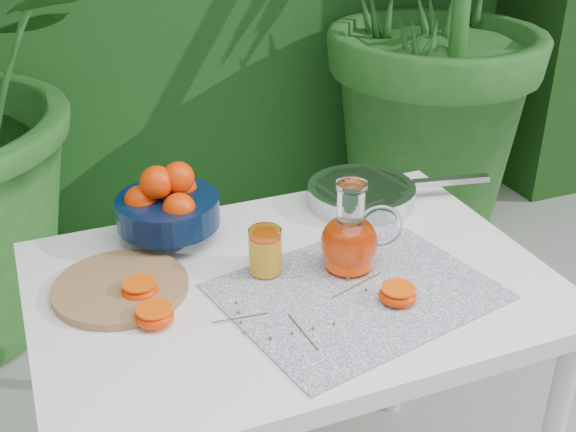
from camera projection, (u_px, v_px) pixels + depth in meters
name	position (u px, v px, depth m)	size (l,w,h in m)	color
white_table	(292.00, 312.00, 1.46)	(1.00, 0.70, 0.75)	white
placemat	(357.00, 291.00, 1.38)	(0.49, 0.38, 0.00)	#0D1A4D
cutting_board	(121.00, 288.00, 1.38)	(0.26, 0.26, 0.02)	#986544
fruit_bowl	(167.00, 204.00, 1.53)	(0.27, 0.27, 0.17)	black
juice_pitcher	(350.00, 239.00, 1.42)	(0.17, 0.15, 0.19)	white
juice_tumbler	(265.00, 252.00, 1.41)	(0.08, 0.08, 0.10)	white
saute_pan	(363.00, 193.00, 1.69)	(0.46, 0.30, 0.05)	#B3B3B8
orange_halves	(232.00, 300.00, 1.32)	(0.52, 0.27, 0.03)	#F93B02
thyme_sprigs	(304.00, 309.00, 1.32)	(0.36, 0.22, 0.01)	#4F3D24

